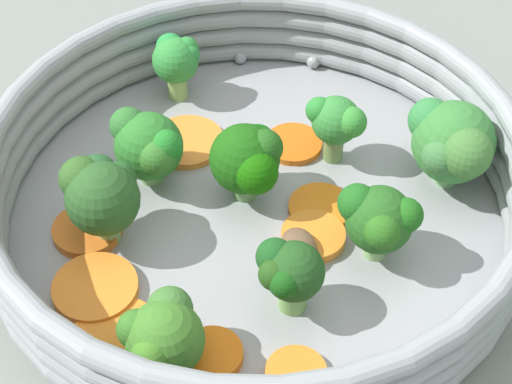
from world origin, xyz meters
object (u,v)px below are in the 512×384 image
Objects in this scene: skillet at (256,217)px; broccoli_floret_3 at (247,159)px; broccoli_floret_4 at (100,193)px; broccoli_floret_5 at (336,122)px; carrot_slice_5 at (313,236)px; carrot_slice_4 at (95,288)px; carrot_slice_3 at (87,230)px; broccoli_floret_0 at (289,272)px; broccoli_floret_1 at (176,59)px; carrot_slice_0 at (212,355)px; mushroom_piece_0 at (299,247)px; carrot_slice_6 at (117,334)px; carrot_slice_8 at (293,144)px; broccoli_floret_2 at (379,219)px; carrot_slice_7 at (296,374)px; carrot_slice_1 at (320,208)px; broccoli_floret_6 at (452,143)px; broccoli_floret_8 at (149,146)px; carrot_slice_2 at (187,142)px.

skillet is 0.04m from broccoli_floret_3.
broccoli_floret_5 is (-0.14, 0.00, -0.00)m from broccoli_floret_4.
carrot_slice_5 is at bearing 151.37° from broccoli_floret_4.
carrot_slice_3 is at bearing -102.87° from carrot_slice_4.
broccoli_floret_1 is (-0.02, -0.18, 0.00)m from broccoli_floret_0.
mushroom_piece_0 is at bearing -150.70° from carrot_slice_0.
carrot_slice_8 is (-0.14, -0.08, 0.00)m from carrot_slice_6.
broccoli_floret_3 reaches higher than broccoli_floret_1.
carrot_slice_8 is 0.10m from broccoli_floret_2.
broccoli_floret_0 is at bearing 9.36° from broccoli_floret_2.
broccoli_floret_1 is 0.18m from broccoli_floret_2.
broccoli_floret_2 reaches higher than carrot_slice_3.
carrot_slice_7 is at bearing 55.55° from carrot_slice_5.
broccoli_floret_2 is at bearing 103.78° from broccoli_floret_1.
carrot_slice_4 is 1.74× the size of mushroom_piece_0.
carrot_slice_1 is at bearing 162.15° from broccoli_floret_4.
carrot_slice_7 reaches higher than carrot_slice_6.
broccoli_floret_6 reaches higher than carrot_slice_3.
broccoli_floret_0 is (0.05, 0.05, 0.02)m from carrot_slice_1.
skillet is at bearing 16.21° from broccoli_floret_5.
broccoli_floret_2 is 0.08m from broccoli_floret_3.
skillet is 0.07m from broccoli_floret_8.
carrot_slice_2 is 0.09m from broccoli_floret_4.
broccoli_floret_4 reaches higher than skillet.
broccoli_floret_5 is at bearing -163.79° from skillet.
broccoli_floret_8 is at bearing 32.25° from carrot_slice_2.
carrot_slice_7 is (0.05, 0.07, -0.00)m from carrot_slice_5.
carrot_slice_0 is at bearing 120.45° from carrot_slice_4.
carrot_slice_5 is 0.74× the size of broccoli_floret_8.
broccoli_floret_4 is (0.11, -0.04, 0.03)m from carrot_slice_1.
carrot_slice_0 is 0.04m from carrot_slice_7.
carrot_slice_5 is 0.68× the size of broccoli_floret_4.
broccoli_floret_4 is (0.07, -0.09, 0.01)m from broccoli_floret_0.
carrot_slice_3 is 0.86× the size of carrot_slice_4.
carrot_slice_0 is 0.11m from carrot_slice_1.
broccoli_floret_1 is at bearing -95.01° from broccoli_floret_0.
mushroom_piece_0 is (0.03, 0.02, 0.00)m from carrot_slice_1.
carrot_slice_3 is at bearing -34.31° from mushroom_piece_0.
carrot_slice_3 is 1.08× the size of carrot_slice_5.
carrot_slice_1 is at bearing 118.61° from carrot_slice_2.
broccoli_floret_6 is 0.17m from broccoli_floret_8.
broccoli_floret_5 is at bearing -103.45° from broccoli_floret_2.
broccoli_floret_0 is (0.02, 0.07, 0.03)m from skillet.
broccoli_floret_1 is at bearing -122.06° from carrot_slice_6.
carrot_slice_1 is 0.13m from carrot_slice_4.
broccoli_floret_0 and broccoli_floret_1 have the same top height.
carrot_slice_1 is 0.05m from broccoli_floret_3.
carrot_slice_4 is at bearing -16.58° from broccoli_floret_2.
broccoli_floret_2 is at bearing 135.80° from carrot_slice_5.
mushroom_piece_0 is at bearing -176.85° from carrot_slice_6.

